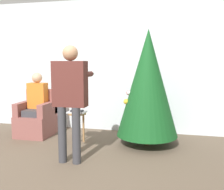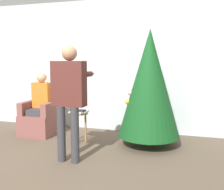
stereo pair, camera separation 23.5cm
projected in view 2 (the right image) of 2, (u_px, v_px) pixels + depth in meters
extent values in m
plane|color=brown|center=(46.00, 168.00, 3.56)|extent=(14.00, 14.00, 0.00)
cube|color=silver|center=(100.00, 66.00, 5.51)|extent=(8.00, 0.06, 2.70)
cylinder|color=brown|center=(148.00, 140.00, 4.53)|extent=(0.10, 0.10, 0.17)
cone|color=#144C1E|center=(149.00, 83.00, 4.40)|extent=(1.04, 1.04, 1.81)
sphere|color=red|center=(130.00, 93.00, 4.45)|extent=(0.08, 0.08, 0.08)
sphere|color=gold|center=(128.00, 102.00, 4.44)|extent=(0.09, 0.09, 0.09)
sphere|color=#2856B2|center=(161.00, 79.00, 4.52)|extent=(0.08, 0.08, 0.08)
sphere|color=white|center=(130.00, 93.00, 4.44)|extent=(0.07, 0.07, 0.07)
cube|color=brown|center=(40.00, 124.00, 5.21)|extent=(0.63, 0.68, 0.41)
cube|color=brown|center=(47.00, 100.00, 5.41)|extent=(0.63, 0.14, 0.48)
cube|color=brown|center=(29.00, 107.00, 5.24)|extent=(0.12, 0.61, 0.25)
cube|color=brown|center=(51.00, 109.00, 5.10)|extent=(0.12, 0.61, 0.25)
cylinder|color=#38383D|center=(30.00, 126.00, 5.05)|extent=(0.11, 0.11, 0.41)
cylinder|color=#38383D|center=(39.00, 127.00, 4.99)|extent=(0.11, 0.11, 0.41)
cube|color=#38383D|center=(39.00, 112.00, 5.13)|extent=(0.32, 0.40, 0.12)
cube|color=orange|center=(42.00, 95.00, 5.23)|extent=(0.36, 0.20, 0.50)
sphere|color=tan|center=(42.00, 78.00, 5.19)|extent=(0.20, 0.20, 0.20)
cylinder|color=#38383D|center=(61.00, 134.00, 3.77)|extent=(0.12, 0.12, 0.81)
cylinder|color=#38383D|center=(75.00, 135.00, 3.71)|extent=(0.12, 0.12, 0.81)
cube|color=#562823|center=(69.00, 84.00, 3.71)|extent=(0.48, 0.20, 0.64)
sphere|color=tan|center=(69.00, 53.00, 3.69)|extent=(0.22, 0.22, 0.22)
cylinder|color=#562823|center=(62.00, 74.00, 3.93)|extent=(0.08, 0.30, 0.08)
cylinder|color=#562823|center=(87.00, 74.00, 3.82)|extent=(0.08, 0.30, 0.08)
cube|color=white|center=(92.00, 74.00, 4.00)|extent=(0.04, 0.14, 0.04)
cylinder|color=#A37547|center=(79.00, 113.00, 4.67)|extent=(0.32, 0.32, 0.03)
cylinder|color=#A37547|center=(77.00, 129.00, 4.60)|extent=(0.04, 0.04, 0.51)
cylinder|color=#A37547|center=(86.00, 128.00, 4.73)|extent=(0.04, 0.04, 0.51)
cylinder|color=#A37547|center=(76.00, 127.00, 4.79)|extent=(0.04, 0.04, 0.51)
cube|color=silver|center=(79.00, 112.00, 4.67)|extent=(0.31, 0.25, 0.02)
cube|color=black|center=(79.00, 110.00, 4.67)|extent=(0.21, 0.13, 0.02)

